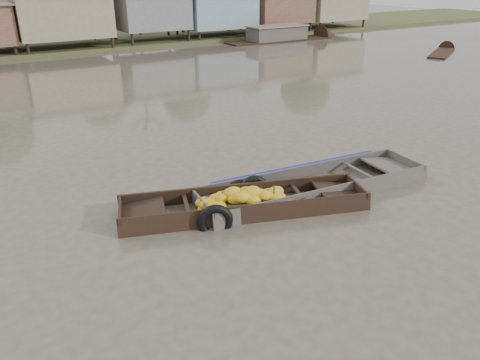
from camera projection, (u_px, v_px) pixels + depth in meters
ground at (244, 221)px, 11.39m from camera, size 120.00×120.00×0.00m
riverbank at (59, 5)px, 36.30m from camera, size 120.00×12.47×10.22m
banana_boat at (241, 204)px, 11.83m from camera, size 6.42×3.44×0.90m
viewer_boat at (314, 188)px, 13.03m from camera, size 6.92×2.41×0.55m
distant_boats at (224, 45)px, 36.53m from camera, size 49.50×15.40×1.38m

